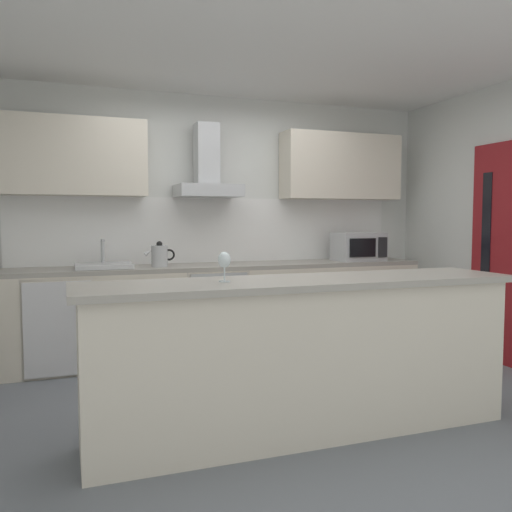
# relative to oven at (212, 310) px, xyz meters

# --- Properties ---
(ground) EXTENTS (5.71, 4.43, 0.02)m
(ground) POSITION_rel_oven_xyz_m (0.13, -1.37, -0.47)
(ground) COLOR slate
(ceiling) EXTENTS (5.71, 4.43, 0.02)m
(ceiling) POSITION_rel_oven_xyz_m (0.13, -1.37, 2.15)
(ceiling) COLOR white
(wall_back) EXTENTS (5.71, 0.12, 2.60)m
(wall_back) POSITION_rel_oven_xyz_m (0.13, 0.41, 0.84)
(wall_back) COLOR silver
(wall_back) RESTS_ON ground
(backsplash_tile) EXTENTS (4.00, 0.02, 0.66)m
(backsplash_tile) POSITION_rel_oven_xyz_m (0.13, 0.33, 0.77)
(backsplash_tile) COLOR white
(counter_back) EXTENTS (4.14, 0.60, 0.90)m
(counter_back) POSITION_rel_oven_xyz_m (0.13, 0.03, -0.01)
(counter_back) COLOR beige
(counter_back) RESTS_ON ground
(counter_island) EXTENTS (2.78, 0.64, 0.98)m
(counter_island) POSITION_rel_oven_xyz_m (0.05, -2.01, 0.03)
(counter_island) COLOR beige
(counter_island) RESTS_ON ground
(upper_cabinets) EXTENTS (4.09, 0.32, 0.70)m
(upper_cabinets) POSITION_rel_oven_xyz_m (0.13, 0.18, 1.45)
(upper_cabinets) COLOR beige
(side_door) EXTENTS (0.08, 0.85, 2.05)m
(side_door) POSITION_rel_oven_xyz_m (2.46, -1.21, 0.57)
(side_door) COLOR maroon
(side_door) RESTS_ON ground
(oven) EXTENTS (0.60, 0.62, 0.80)m
(oven) POSITION_rel_oven_xyz_m (0.00, 0.00, 0.00)
(oven) COLOR slate
(oven) RESTS_ON ground
(refrigerator) EXTENTS (0.58, 0.60, 0.85)m
(refrigerator) POSITION_rel_oven_xyz_m (-1.40, -0.00, -0.03)
(refrigerator) COLOR white
(refrigerator) RESTS_ON ground
(microwave) EXTENTS (0.50, 0.38, 0.30)m
(microwave) POSITION_rel_oven_xyz_m (1.62, -0.03, 0.59)
(microwave) COLOR #B7BABC
(microwave) RESTS_ON counter_back
(sink) EXTENTS (0.50, 0.40, 0.26)m
(sink) POSITION_rel_oven_xyz_m (-1.01, 0.01, 0.47)
(sink) COLOR silver
(sink) RESTS_ON counter_back
(kettle) EXTENTS (0.29, 0.15, 0.24)m
(kettle) POSITION_rel_oven_xyz_m (-0.51, -0.03, 0.55)
(kettle) COLOR #B7BABC
(kettle) RESTS_ON counter_back
(range_hood) EXTENTS (0.62, 0.45, 0.72)m
(range_hood) POSITION_rel_oven_xyz_m (-0.00, 0.13, 1.33)
(range_hood) COLOR #B7BABC
(wine_glass) EXTENTS (0.08, 0.08, 0.18)m
(wine_glass) POSITION_rel_oven_xyz_m (-0.46, -1.99, 0.64)
(wine_glass) COLOR silver
(wine_glass) RESTS_ON counter_island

